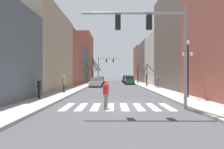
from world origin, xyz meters
The scene contains 21 objects.
ground_plane centered at (0.00, 0.00, 0.00)m, with size 240.00×240.00×0.00m, color #424247.
sidewalk_left centered at (-5.48, 0.00, 0.07)m, with size 2.44×90.00×0.15m.
sidewalk_right centered at (5.48, 0.00, 0.07)m, with size 2.44×90.00×0.15m.
building_row_left centered at (-9.70, 22.49, 5.19)m, with size 6.00×52.06×13.92m.
building_row_right centered at (9.70, 19.27, 5.92)m, with size 6.00×54.11×13.62m.
crosswalk_stripes centered at (0.00, -0.43, 0.00)m, with size 6.75×2.60×0.01m.
traffic_signal_near centered at (2.23, -1.10, 4.38)m, with size 6.21×0.28×6.06m.
traffic_signal_far centered at (-2.37, 33.69, 4.71)m, with size 5.97×0.28×6.57m.
street_lamp_right_corner centered at (6.02, 3.24, 3.48)m, with size 0.95×0.36×4.74m.
car_at_intersection centered at (-3.05, 18.12, 0.73)m, with size 2.18×4.88×1.55m.
car_parked_right_mid centered at (3.11, 32.80, 0.83)m, with size 2.05×4.16×1.80m.
car_driving_away_lane centered at (3.11, 24.92, 0.81)m, with size 2.04×4.18×1.76m.
car_parked_right_near centered at (-3.15, 29.04, 0.74)m, with size 1.97×4.54×1.57m.
pedestrian_near_right_corner centered at (-5.64, 7.69, 1.20)m, with size 0.51×0.68×1.78m.
pedestrian_on_right_sidewalk centered at (-6.13, 2.42, 1.12)m, with size 0.48×0.61×1.63m.
pedestrian_on_left_sidewalk centered at (-0.70, -0.58, 1.00)m, with size 0.35×0.70×1.69m.
pedestrian_waiting_at_curb centered at (6.11, 13.69, 1.08)m, with size 0.67×0.29×1.57m.
street_tree_left_far centered at (5.40, 28.14, 2.40)m, with size 1.76×1.53×4.69m.
street_tree_right_mid centered at (-5.11, 33.09, 3.22)m, with size 2.43×3.67×6.18m.
street_tree_right_near centered at (-5.63, 25.25, 2.03)m, with size 1.77×1.39×4.33m.
street_tree_left_near centered at (5.64, 18.58, 1.81)m, with size 2.03×1.16×3.79m.
Camera 1 is at (-0.27, -11.39, 2.04)m, focal length 28.00 mm.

